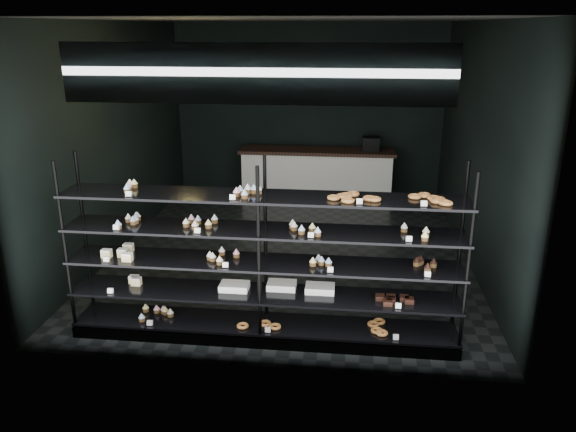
{
  "coord_description": "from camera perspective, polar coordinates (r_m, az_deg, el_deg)",
  "views": [
    {
      "loc": [
        0.81,
        -7.61,
        3.12
      ],
      "look_at": [
        0.17,
        -1.9,
        1.17
      ],
      "focal_mm": 35.0,
      "sensor_mm": 36.0,
      "label": 1
    }
  ],
  "objects": [
    {
      "name": "service_counter",
      "position": [
        10.46,
        3.02,
        4.2
      ],
      "size": [
        2.83,
        0.65,
        1.23
      ],
      "color": "silver",
      "rests_on": "room"
    },
    {
      "name": "pendant_lamp",
      "position": [
        7.08,
        -10.71,
        12.98
      ],
      "size": [
        0.33,
        0.33,
        0.9
      ],
      "color": "black",
      "rests_on": "room"
    },
    {
      "name": "room",
      "position": [
        7.8,
        0.35,
        7.49
      ],
      "size": [
        5.01,
        6.01,
        3.2
      ],
      "color": "black",
      "rests_on": "ground"
    },
    {
      "name": "signage",
      "position": [
        4.77,
        -3.45,
        14.23
      ],
      "size": [
        3.3,
        0.05,
        0.5
      ],
      "color": "#0E0C40",
      "rests_on": "room"
    },
    {
      "name": "display_shelf",
      "position": [
        5.79,
        -2.74,
        -6.76
      ],
      "size": [
        4.0,
        0.5,
        1.91
      ],
      "color": "black",
      "rests_on": "room"
    }
  ]
}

